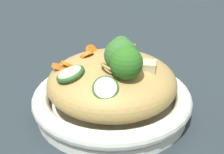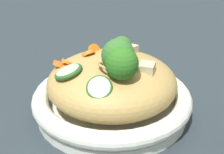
{
  "view_description": "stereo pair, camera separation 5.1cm",
  "coord_description": "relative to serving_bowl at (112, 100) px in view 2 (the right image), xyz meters",
  "views": [
    {
      "loc": [
        -0.43,
        0.16,
        0.3
      ],
      "look_at": [
        0.0,
        0.0,
        0.07
      ],
      "focal_mm": 47.98,
      "sensor_mm": 36.0,
      "label": 1
    },
    {
      "loc": [
        -0.45,
        0.11,
        0.3
      ],
      "look_at": [
        0.0,
        0.0,
        0.07
      ],
      "focal_mm": 47.98,
      "sensor_mm": 36.0,
      "label": 2
    }
  ],
  "objects": [
    {
      "name": "zucchini_slices",
      "position": [
        -0.03,
        0.06,
        0.07
      ],
      "size": [
        0.11,
        0.09,
        0.03
      ],
      "color": "beige",
      "rests_on": "serving_bowl"
    },
    {
      "name": "broccoli_florets",
      "position": [
        -0.04,
        -0.0,
        0.1
      ],
      "size": [
        0.11,
        0.07,
        0.06
      ],
      "color": "#91B36C",
      "rests_on": "serving_bowl"
    },
    {
      "name": "ground_plane",
      "position": [
        0.0,
        0.0,
        -0.02
      ],
      "size": [
        3.0,
        3.0,
        0.0
      ],
      "primitive_type": "plane",
      "color": "#283237"
    },
    {
      "name": "serving_bowl",
      "position": [
        0.0,
        0.0,
        0.0
      ],
      "size": [
        0.28,
        0.28,
        0.05
      ],
      "color": "white",
      "rests_on": "ground_plane"
    },
    {
      "name": "noodle_heap",
      "position": [
        -0.0,
        0.0,
        0.04
      ],
      "size": [
        0.22,
        0.22,
        0.1
      ],
      "color": "tan",
      "rests_on": "serving_bowl"
    },
    {
      "name": "carrot_coins",
      "position": [
        0.03,
        0.05,
        0.07
      ],
      "size": [
        0.06,
        0.1,
        0.03
      ],
      "color": "orange",
      "rests_on": "serving_bowl"
    },
    {
      "name": "chicken_chunks",
      "position": [
        -0.0,
        -0.04,
        0.08
      ],
      "size": [
        0.12,
        0.04,
        0.02
      ],
      "color": "beige",
      "rests_on": "serving_bowl"
    }
  ]
}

